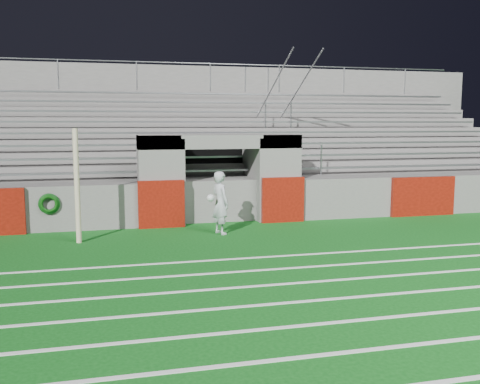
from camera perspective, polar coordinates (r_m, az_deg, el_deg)
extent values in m
plane|color=#0D5314|center=(12.80, 1.08, -5.92)|extent=(90.00, 90.00, 0.00)
cylinder|color=beige|center=(13.65, -17.00, 0.60)|extent=(0.13, 0.13, 2.82)
cube|color=white|center=(7.44, 13.63, -16.04)|extent=(28.00, 0.09, 0.01)
cube|color=white|center=(8.27, 10.35, -13.51)|extent=(28.00, 0.09, 0.01)
cube|color=white|center=(9.14, 7.72, -11.41)|extent=(28.00, 0.09, 0.01)
cube|color=white|center=(10.03, 5.59, -9.67)|extent=(28.00, 0.09, 0.01)
cube|color=white|center=(10.93, 3.82, -8.21)|extent=(28.00, 0.09, 0.01)
cube|color=white|center=(11.86, 2.34, -6.96)|extent=(28.00, 0.09, 0.01)
cube|color=#625F5C|center=(18.87, 21.61, -0.22)|extent=(10.60, 0.35, 1.25)
cube|color=#625F5C|center=(15.68, -8.62, 1.27)|extent=(1.20, 1.00, 2.60)
cube|color=#625F5C|center=(16.41, 4.00, 1.60)|extent=(1.20, 1.00, 2.60)
cube|color=black|center=(17.61, -3.30, 1.83)|extent=(2.60, 0.20, 2.50)
cube|color=#625F5C|center=(16.35, -6.55, 1.37)|extent=(0.10, 2.20, 2.50)
cube|color=#625F5C|center=(16.80, 1.26, 1.58)|extent=(0.10, 2.20, 2.50)
cube|color=#625F5C|center=(15.87, -2.19, 5.40)|extent=(4.80, 1.00, 0.40)
cube|color=#625F5C|center=(19.73, -4.46, 2.12)|extent=(26.00, 8.00, 0.20)
cube|color=#625F5C|center=(19.79, -4.44, 0.32)|extent=(26.00, 8.00, 1.05)
cube|color=#5E0F08|center=(15.21, -8.38, -1.29)|extent=(1.30, 0.15, 1.35)
cube|color=#5E0F08|center=(15.96, 4.59, -0.83)|extent=(1.30, 0.15, 1.35)
cube|color=#5E0F08|center=(18.01, 18.92, -0.43)|extent=(2.20, 0.15, 1.25)
cube|color=gray|center=(16.83, -2.82, 2.33)|extent=(23.00, 0.28, 0.06)
cube|color=#625F5C|center=(17.67, -3.35, 2.47)|extent=(24.00, 0.75, 0.38)
cube|color=gray|center=(17.54, -3.30, 3.78)|extent=(23.00, 0.28, 0.06)
cube|color=#625F5C|center=(18.39, -3.79, 3.25)|extent=(24.00, 0.75, 0.76)
cube|color=gray|center=(18.26, -3.75, 5.10)|extent=(23.00, 0.28, 0.06)
cube|color=#625F5C|center=(19.11, -4.19, 3.97)|extent=(24.00, 0.75, 1.14)
cube|color=gray|center=(18.98, -4.16, 6.33)|extent=(23.00, 0.28, 0.06)
cube|color=#625F5C|center=(19.84, -4.56, 4.64)|extent=(24.00, 0.75, 1.52)
cube|color=gray|center=(19.72, -4.55, 7.47)|extent=(23.00, 0.28, 0.06)
cube|color=#625F5C|center=(20.57, -4.91, 5.26)|extent=(24.00, 0.75, 1.90)
cube|color=gray|center=(20.47, -4.90, 8.52)|extent=(23.00, 0.28, 0.06)
cube|color=#625F5C|center=(21.31, -5.24, 5.83)|extent=(24.00, 0.75, 2.28)
cube|color=gray|center=(21.22, -5.24, 9.50)|extent=(23.00, 0.28, 0.06)
cube|color=#625F5C|center=(22.04, -5.54, 6.37)|extent=(24.00, 0.75, 2.66)
cube|color=gray|center=(21.98, -5.55, 10.41)|extent=(23.00, 0.28, 0.06)
cube|color=#625F5C|center=(22.71, -5.80, 6.56)|extent=(26.00, 0.60, 5.29)
cylinder|color=#A5A8AD|center=(17.20, 5.57, 3.35)|extent=(0.05, 0.05, 1.00)
cylinder|color=#A5A8AD|center=(20.02, 2.73, 8.28)|extent=(0.05, 0.05, 1.00)
cylinder|color=#A5A8AD|center=(22.98, 0.56, 11.96)|extent=(0.05, 0.05, 1.00)
cylinder|color=#A5A8AD|center=(20.04, 2.74, 9.71)|extent=(0.05, 6.02, 3.08)
cylinder|color=#A5A8AD|center=(17.56, 8.65, 3.38)|extent=(0.05, 0.05, 1.00)
cylinder|color=#A5A8AD|center=(20.33, 5.46, 8.24)|extent=(0.05, 0.05, 1.00)
cylinder|color=#A5A8AD|center=(23.25, 3.00, 11.90)|extent=(0.05, 0.05, 1.00)
cylinder|color=#A5A8AD|center=(20.34, 5.48, 9.65)|extent=(0.05, 6.02, 3.08)
cylinder|color=#A5A8AD|center=(22.33, -18.84, 11.84)|extent=(0.05, 0.05, 1.10)
cylinder|color=#A5A8AD|center=(22.30, -10.97, 12.10)|extent=(0.05, 0.05, 1.10)
cylinder|color=#A5A8AD|center=(22.66, -3.20, 12.14)|extent=(0.05, 0.05, 1.10)
cylinder|color=#A5A8AD|center=(23.41, 4.20, 11.98)|extent=(0.05, 0.05, 1.10)
cylinder|color=#A5A8AD|center=(24.50, 11.02, 11.66)|extent=(0.05, 0.05, 1.10)
cylinder|color=#A5A8AD|center=(25.90, 17.17, 11.23)|extent=(0.05, 0.05, 1.10)
cylinder|color=#A5A8AD|center=(22.55, -5.78, 13.54)|extent=(24.00, 0.05, 0.05)
imported|color=#B3B7BE|center=(14.21, -2.11, -1.15)|extent=(0.59, 0.71, 1.68)
sphere|color=white|center=(13.91, -3.16, -0.63)|extent=(0.19, 0.19, 0.19)
torus|color=#0D4311|center=(15.21, -19.69, -1.20)|extent=(0.57, 0.11, 0.57)
torus|color=#0D400C|center=(15.16, -19.71, -1.20)|extent=(0.48, 0.09, 0.48)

